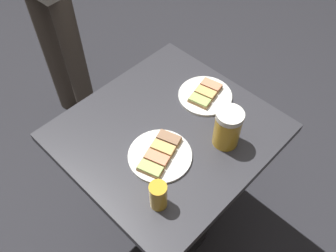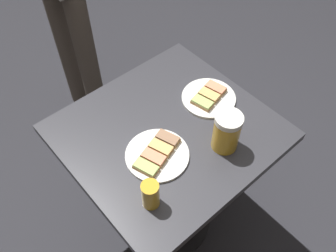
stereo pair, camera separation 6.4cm
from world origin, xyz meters
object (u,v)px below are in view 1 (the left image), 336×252
(plate_far, at_px, (205,95))
(beer_mug, at_px, (227,127))
(beer_glass_small, at_px, (158,196))
(plate_near, at_px, (160,155))

(plate_far, distance_m, beer_mug, 0.23)
(plate_far, relative_size, beer_mug, 1.39)
(plate_far, xyz_separation_m, beer_glass_small, (-0.19, 0.45, 0.04))
(plate_near, relative_size, beer_glass_small, 2.11)
(plate_near, height_order, plate_far, same)
(plate_near, xyz_separation_m, plate_far, (0.07, -0.32, -0.00))
(plate_far, bearing_deg, plate_near, 102.76)
(plate_near, distance_m, beer_glass_small, 0.18)
(plate_near, bearing_deg, plate_far, -77.24)
(beer_mug, distance_m, beer_glass_small, 0.33)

